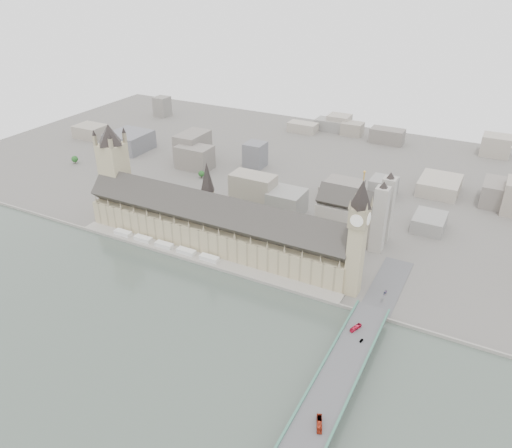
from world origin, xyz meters
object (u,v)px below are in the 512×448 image
at_px(red_bus_north, 356,328).
at_px(car_approach, 385,293).
at_px(elizabeth_tower, 358,231).
at_px(victoria_tower, 114,167).
at_px(red_bus_south, 319,424).
at_px(westminster_bridge, 341,374).
at_px(westminster_abbey, 355,215).
at_px(car_silver, 361,341).
at_px(palace_of_westminster, 215,225).

bearing_deg(red_bus_north, car_approach, 103.11).
distance_m(elizabeth_tower, car_approach, 54.68).
height_order(victoria_tower, red_bus_south, victoria_tower).
bearing_deg(elizabeth_tower, westminster_bridge, -75.89).
height_order(westminster_abbey, car_silver, westminster_abbey).
distance_m(victoria_tower, red_bus_north, 292.85).
distance_m(westminster_abbey, red_bus_south, 237.85).
xyz_separation_m(red_bus_south, car_approach, (0.22, 140.87, -0.93)).
height_order(palace_of_westminster, victoria_tower, victoria_tower).
bearing_deg(red_bus_south, westminster_abbey, 81.47).
relative_size(palace_of_westminster, westminster_abbey, 3.90).
relative_size(victoria_tower, car_approach, 18.58).
height_order(elizabeth_tower, car_approach, elizabeth_tower).
height_order(westminster_bridge, westminster_abbey, westminster_abbey).
distance_m(elizabeth_tower, car_silver, 85.13).
relative_size(palace_of_westminster, car_silver, 69.08).
xyz_separation_m(elizabeth_tower, red_bus_north, (20.23, -55.09, -46.37)).
xyz_separation_m(westminster_bridge, westminster_abbey, (-51.08, 182.50, 19.96)).
relative_size(victoria_tower, red_bus_north, 9.47).
xyz_separation_m(victoria_tower, car_silver, (287.58, -83.26, -44.32)).
bearing_deg(car_silver, elizabeth_tower, 122.53).
distance_m(victoria_tower, car_silver, 302.65).
bearing_deg(palace_of_westminster, westminster_abbey, 34.17).
bearing_deg(victoria_tower, westminster_bridge, -21.78).
bearing_deg(westminster_bridge, elizabeth_tower, 104.11).
height_order(palace_of_westminster, westminster_abbey, westminster_abbey).
bearing_deg(victoria_tower, westminster_abbey, 16.50).
bearing_deg(westminster_bridge, victoria_tower, 158.22).
bearing_deg(car_silver, victoria_tower, 173.47).
distance_m(palace_of_westminster, car_silver, 182.97).
relative_size(elizabeth_tower, red_bus_north, 10.18).
relative_size(elizabeth_tower, westminster_abbey, 1.58).
distance_m(elizabeth_tower, red_bus_north, 74.79).
bearing_deg(westminster_abbey, car_silver, -70.25).
distance_m(westminster_abbey, red_bus_north, 150.35).
xyz_separation_m(victoria_tower, westminster_abbey, (232.92, 69.00, -30.12)).
bearing_deg(red_bus_south, elizabeth_tower, 78.97).
distance_m(red_bus_south, car_approach, 140.87).
bearing_deg(victoria_tower, red_bus_north, -14.62).
xyz_separation_m(elizabeth_tower, victoria_tower, (-260.00, 18.00, -2.88)).
distance_m(elizabeth_tower, westminster_bridge, 111.81).
height_order(red_bus_south, car_silver, red_bus_south).
xyz_separation_m(victoria_tower, westminster_bridge, (284.00, -113.50, -50.08)).
relative_size(elizabeth_tower, car_silver, 28.02).
bearing_deg(westminster_abbey, victoria_tower, -163.50).
bearing_deg(westminster_abbey, palace_of_westminster, -145.83).
bearing_deg(red_bus_south, palace_of_westminster, 114.91).
xyz_separation_m(red_bus_north, car_approach, (7.42, 51.81, -0.69)).
xyz_separation_m(victoria_tower, red_bus_north, (280.23, -73.09, -43.48)).
relative_size(westminster_bridge, red_bus_north, 30.78).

